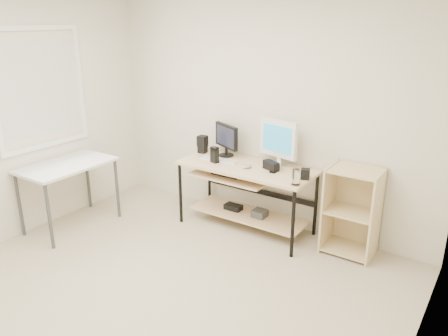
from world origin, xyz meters
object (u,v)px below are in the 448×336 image
object	(u,v)px
black_monitor	(226,138)
white_imac	(278,140)
desk	(244,183)
side_table	(67,171)
shelf_unit	(353,210)
audio_controller	(215,155)

from	to	relation	value
black_monitor	white_imac	distance (m)	0.66
desk	side_table	world-z (taller)	same
shelf_unit	side_table	bearing A→B (deg)	-156.67
desk	white_imac	xyz separation A→B (m)	(0.30, 0.18, 0.51)
side_table	shelf_unit	world-z (taller)	shelf_unit
desk	shelf_unit	xyz separation A→B (m)	(1.18, 0.16, -0.09)
side_table	desk	bearing A→B (deg)	32.65
side_table	black_monitor	size ratio (longest dim) A/B	2.55
black_monitor	desk	bearing A→B (deg)	-1.36
white_imac	shelf_unit	bearing A→B (deg)	11.19
desk	shelf_unit	size ratio (longest dim) A/B	1.67
desk	audio_controller	world-z (taller)	audio_controller
shelf_unit	audio_controller	bearing A→B (deg)	-169.91
shelf_unit	desk	bearing A→B (deg)	-172.23
side_table	shelf_unit	bearing A→B (deg)	23.33
white_imac	audio_controller	xyz separation A→B (m)	(-0.63, -0.28, -0.20)
shelf_unit	white_imac	size ratio (longest dim) A/B	1.77
desk	side_table	xyz separation A→B (m)	(-1.65, -1.06, 0.13)
side_table	audio_controller	bearing A→B (deg)	35.69
side_table	white_imac	distance (m)	2.34
audio_controller	side_table	bearing A→B (deg)	-130.37
black_monitor	audio_controller	distance (m)	0.30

